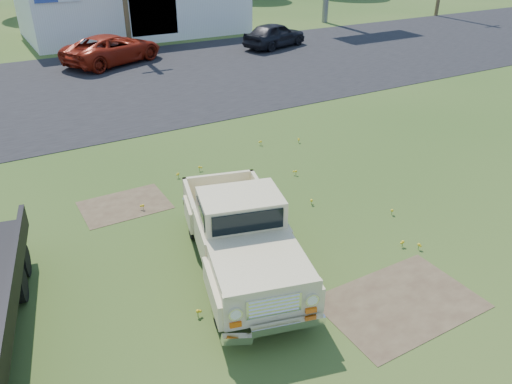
% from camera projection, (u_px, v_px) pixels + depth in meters
% --- Properties ---
extents(ground, '(140.00, 140.00, 0.00)m').
position_uv_depth(ground, '(257.00, 249.00, 11.35)').
color(ground, '#2B4D18').
rests_on(ground, ground).
extents(asphalt_lot, '(90.00, 14.00, 0.02)m').
position_uv_depth(asphalt_lot, '(92.00, 88.00, 22.81)').
color(asphalt_lot, black).
rests_on(asphalt_lot, ground).
extents(dirt_patch_a, '(3.00, 2.00, 0.01)m').
position_uv_depth(dirt_patch_a, '(401.00, 303.00, 9.72)').
color(dirt_patch_a, '#503D2A').
rests_on(dirt_patch_a, ground).
extents(dirt_patch_b, '(2.20, 1.60, 0.01)m').
position_uv_depth(dirt_patch_b, '(125.00, 205.00, 13.14)').
color(dirt_patch_b, '#503D2A').
rests_on(dirt_patch_b, ground).
extents(commercial_building, '(14.20, 8.20, 4.15)m').
position_uv_depth(commercial_building, '(133.00, 1.00, 33.65)').
color(commercial_building, silver).
rests_on(commercial_building, ground).
extents(vintage_pickup_truck, '(3.14, 5.31, 1.81)m').
position_uv_depth(vintage_pickup_truck, '(241.00, 233.00, 10.27)').
color(vintage_pickup_truck, '#C7BA85').
rests_on(vintage_pickup_truck, ground).
extents(red_pickup, '(6.01, 4.57, 1.52)m').
position_uv_depth(red_pickup, '(113.00, 49.00, 26.48)').
color(red_pickup, maroon).
rests_on(red_pickup, ground).
extents(dark_sedan, '(4.62, 2.93, 1.46)m').
position_uv_depth(dark_sedan, '(275.00, 35.00, 30.10)').
color(dark_sedan, black).
rests_on(dark_sedan, ground).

